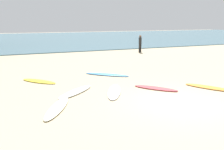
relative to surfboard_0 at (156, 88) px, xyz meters
name	(u,v)px	position (x,y,z in m)	size (l,w,h in m)	color
ground_plane	(181,103)	(-0.21, -2.02, -0.04)	(120.00, 120.00, 0.00)	#C6B28E
ocean_water	(42,39)	(-0.21, 34.57, 0.00)	(120.00, 40.00, 0.08)	slate
surfboard_0	(156,88)	(0.00, 0.00, 0.00)	(0.50, 2.03, 0.08)	#D54950
surfboard_1	(107,75)	(-0.93, 3.57, 0.00)	(0.50, 2.60, 0.08)	#4797DF
surfboard_2	(76,92)	(-3.47, 0.88, 0.00)	(0.55, 2.37, 0.08)	silver
surfboard_3	(114,91)	(-1.94, 0.26, -0.01)	(0.55, 2.42, 0.07)	white
surfboard_4	(39,81)	(-4.67, 3.49, -0.01)	(0.57, 2.08, 0.07)	yellow
surfboard_5	(57,108)	(-4.61, -0.82, 0.00)	(0.50, 2.46, 0.08)	silver
surfboard_6	(210,87)	(2.33, -0.88, 0.00)	(0.53, 2.30, 0.08)	#F99834
beachgoer_near	(140,43)	(5.93, 11.88, 0.88)	(0.37, 0.37, 1.66)	black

